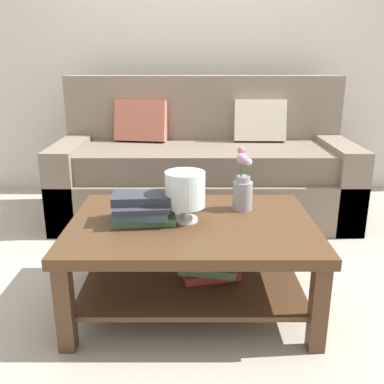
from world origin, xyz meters
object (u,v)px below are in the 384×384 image
object	(u,v)px
coffee_table	(193,245)
book_stack_main	(143,208)
flower_pitcher	(243,189)
couch	(204,169)
glass_hurricane_vase	(185,191)

from	to	relation	value
coffee_table	book_stack_main	bearing A→B (deg)	-179.71
coffee_table	flower_pitcher	size ratio (longest dim) A/B	3.57
couch	glass_hurricane_vase	bearing A→B (deg)	-95.46
book_stack_main	couch	bearing A→B (deg)	76.11
coffee_table	flower_pitcher	xyz separation A→B (m)	(0.26, 0.17, 0.24)
book_stack_main	glass_hurricane_vase	xyz separation A→B (m)	(0.20, 0.01, 0.09)
glass_hurricane_vase	book_stack_main	bearing A→B (deg)	-178.07
flower_pitcher	glass_hurricane_vase	bearing A→B (deg)	-150.99
couch	flower_pitcher	xyz separation A→B (m)	(0.17, -1.16, 0.20)
glass_hurricane_vase	flower_pitcher	xyz separation A→B (m)	(0.29, 0.16, -0.04)
couch	coffee_table	world-z (taller)	couch
couch	book_stack_main	bearing A→B (deg)	-103.89
couch	book_stack_main	distance (m)	1.38
coffee_table	book_stack_main	size ratio (longest dim) A/B	3.72
coffee_table	glass_hurricane_vase	world-z (taller)	glass_hurricane_vase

